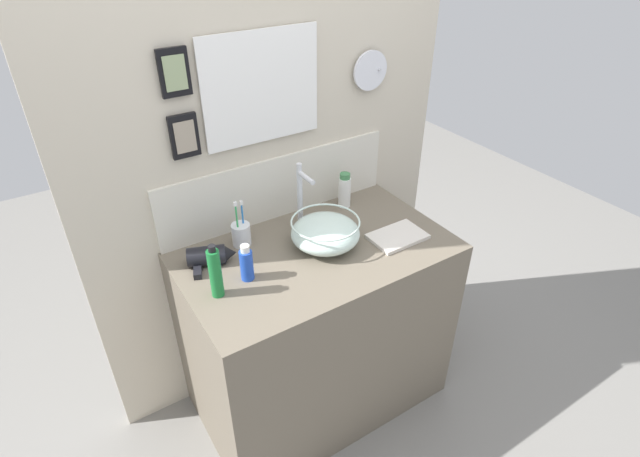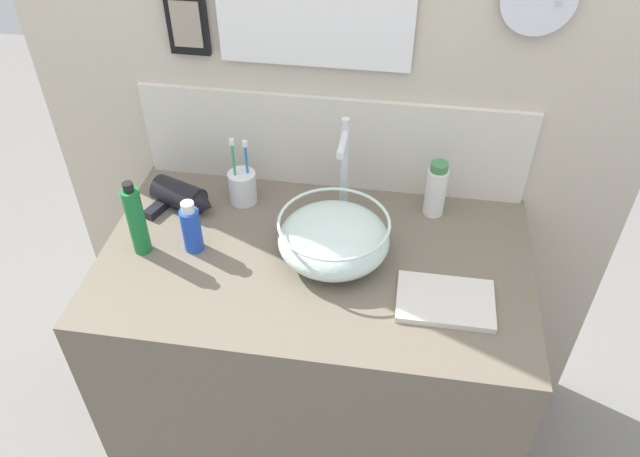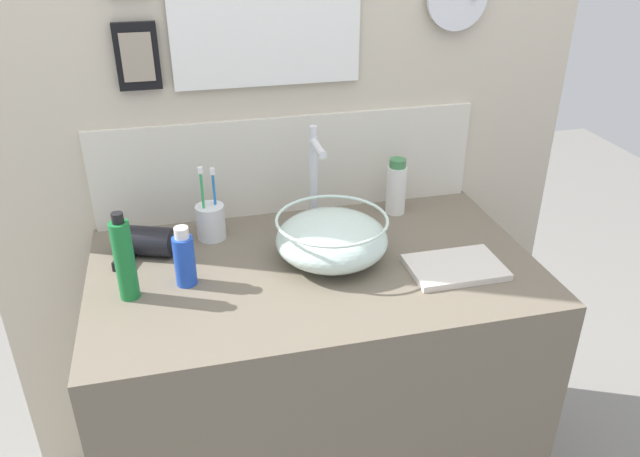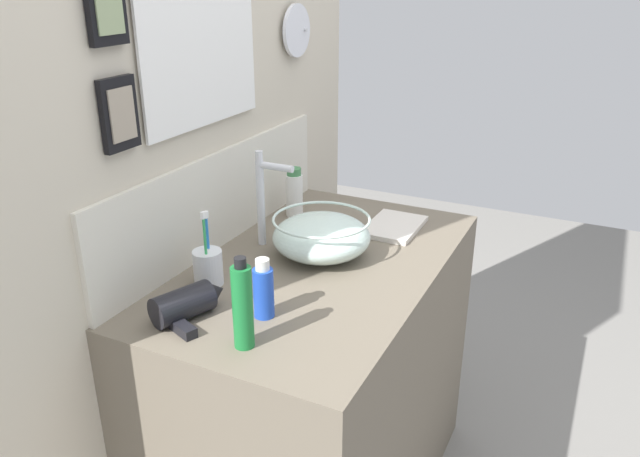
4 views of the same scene
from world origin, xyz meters
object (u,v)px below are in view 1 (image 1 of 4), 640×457
at_px(hair_drier, 210,256).
at_px(soap_dispenser, 345,190).
at_px(lotion_bottle, 215,273).
at_px(hand_towel, 397,236).
at_px(glass_bowl_sink, 325,233).
at_px(spray_bottle, 246,264).
at_px(toothbrush_cup, 241,234).
at_px(faucet, 301,191).

distance_m(hair_drier, soap_dispenser, 0.70).
bearing_deg(soap_dispenser, lotion_bottle, -159.87).
height_order(soap_dispenser, hand_towel, soap_dispenser).
bearing_deg(soap_dispenser, glass_bowl_sink, -138.38).
bearing_deg(hand_towel, spray_bottle, 171.57).
distance_m(soap_dispenser, hand_towel, 0.35).
distance_m(glass_bowl_sink, spray_bottle, 0.36).
relative_size(glass_bowl_sink, soap_dispenser, 1.70).
bearing_deg(soap_dispenser, spray_bottle, -158.17).
xyz_separation_m(toothbrush_cup, spray_bottle, (-0.08, -0.21, 0.02)).
relative_size(glass_bowl_sink, lotion_bottle, 1.31).
bearing_deg(toothbrush_cup, lotion_bottle, -130.62).
bearing_deg(hand_towel, hair_drier, 160.75).
xyz_separation_m(soap_dispenser, hand_towel, (0.04, -0.34, -0.07)).
height_order(lotion_bottle, spray_bottle, lotion_bottle).
bearing_deg(toothbrush_cup, faucet, -0.95).
xyz_separation_m(glass_bowl_sink, spray_bottle, (-0.36, -0.02, 0.01)).
height_order(glass_bowl_sink, toothbrush_cup, toothbrush_cup).
distance_m(faucet, hair_drier, 0.46).
bearing_deg(lotion_bottle, toothbrush_cup, 49.38).
relative_size(lotion_bottle, hand_towel, 0.94).
bearing_deg(soap_dispenser, toothbrush_cup, -176.83).
bearing_deg(spray_bottle, hand_towel, -8.43).
relative_size(spray_bottle, soap_dispenser, 0.91).
bearing_deg(glass_bowl_sink, soap_dispenser, 41.62).
xyz_separation_m(toothbrush_cup, hand_towel, (0.57, -0.31, -0.04)).
height_order(glass_bowl_sink, hair_drier, glass_bowl_sink).
distance_m(faucet, spray_bottle, 0.43).
bearing_deg(lotion_bottle, hair_drier, 75.48).
bearing_deg(soap_dispenser, hand_towel, -84.07).
xyz_separation_m(glass_bowl_sink, toothbrush_cup, (-0.28, 0.19, -0.01)).
distance_m(spray_bottle, soap_dispenser, 0.66).
bearing_deg(faucet, hand_towel, -47.12).
distance_m(glass_bowl_sink, soap_dispenser, 0.33).
xyz_separation_m(faucet, hand_towel, (0.28, -0.30, -0.16)).
distance_m(hair_drier, lotion_bottle, 0.20).
bearing_deg(hair_drier, faucet, 6.68).
xyz_separation_m(glass_bowl_sink, hair_drier, (-0.44, 0.13, -0.03)).
bearing_deg(hair_drier, hand_towel, -19.25).
height_order(spray_bottle, soap_dispenser, soap_dispenser).
bearing_deg(toothbrush_cup, glass_bowl_sink, -33.99).
height_order(toothbrush_cup, lotion_bottle, lotion_bottle).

